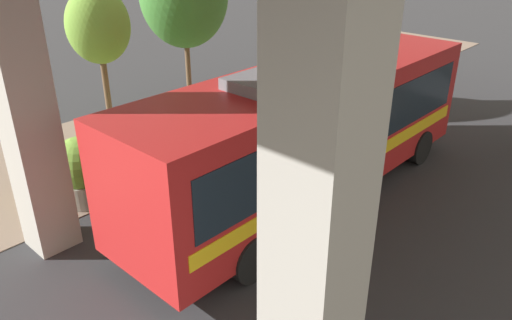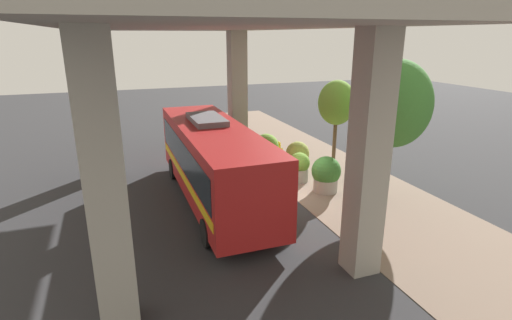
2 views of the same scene
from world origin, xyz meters
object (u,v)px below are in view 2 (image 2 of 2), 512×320
bus (214,159)px  fire_hydrant (279,150)px  planter_extra (299,167)px  planter_front (297,157)px  planter_middle (326,174)px  street_tree_far (394,104)px  street_tree_near (337,103)px  planter_back (266,150)px

bus → fire_hydrant: 7.11m
planter_extra → fire_hydrant: bearing=-98.7°
planter_front → planter_middle: (-0.06, 2.86, -0.03)m
fire_hydrant → bus: bearing=43.3°
planter_middle → street_tree_far: bearing=146.2°
fire_hydrant → planter_extra: size_ratio=0.69×
bus → fire_hydrant: (-5.07, -4.79, -1.40)m
planter_middle → planter_extra: planter_middle is taller
planter_front → street_tree_far: 5.88m
street_tree_near → street_tree_far: bearing=97.6°
planter_back → street_tree_near: size_ratio=0.36×
planter_middle → planter_extra: (0.55, -1.63, -0.09)m
planter_back → fire_hydrant: bearing=-145.3°
bus → planter_back: 5.75m
planter_middle → street_tree_near: street_tree_near is taller
fire_hydrant → planter_extra: (0.60, 3.90, 0.24)m
bus → street_tree_near: bearing=-167.7°
bus → street_tree_far: bearing=163.0°
planter_middle → planter_extra: 1.72m
planter_front → street_tree_far: bearing=117.5°
planter_extra → planter_front: bearing=-111.8°
bus → planter_front: bus is taller
planter_back → planter_middle: bearing=102.5°
street_tree_far → planter_front: bearing=-62.5°
bus → planter_extra: size_ratio=7.26×
planter_front → street_tree_near: bearing=159.9°
fire_hydrant → planter_back: 1.38m
bus → fire_hydrant: bus is taller
bus → planter_back: size_ratio=6.18×
planter_extra → street_tree_near: bearing=-165.5°
fire_hydrant → planter_front: planter_front is taller
planter_back → street_tree_near: (-2.77, 2.55, 2.83)m
bus → planter_middle: (-5.02, 0.74, -1.07)m
fire_hydrant → street_tree_near: (-1.66, 3.32, 3.14)m
fire_hydrant → street_tree_far: bearing=107.1°
fire_hydrant → street_tree_far: 8.18m
planter_front → street_tree_near: street_tree_near is taller
planter_middle → street_tree_far: 4.24m
planter_front → planter_middle: planter_middle is taller
fire_hydrant → planter_front: 2.70m
fire_hydrant → planter_extra: planter_extra is taller
fire_hydrant → planter_back: planter_back is taller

